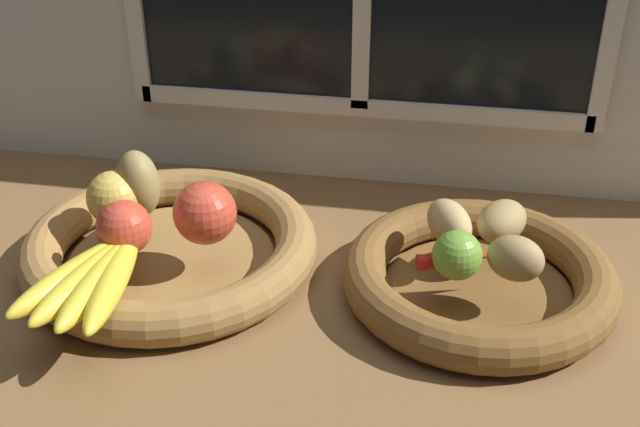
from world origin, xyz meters
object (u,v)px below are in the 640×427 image
(potato_small, at_px, (516,258))
(lime_near, at_px, (457,255))
(apple_red_right, at_px, (204,215))
(banana_bunch_front, at_px, (94,277))
(apple_golden_left, at_px, (114,198))
(chili_pepper, at_px, (466,260))
(fruit_bowl_right, at_px, (478,278))
(apple_red_front, at_px, (124,227))
(potato_oblong, at_px, (449,223))
(fruit_bowl_left, at_px, (171,247))
(pear_brown, at_px, (138,184))
(potato_back, at_px, (502,221))

(potato_small, height_order, lime_near, lime_near)
(apple_red_right, relative_size, banana_bunch_front, 0.38)
(apple_golden_left, relative_size, chili_pepper, 0.59)
(fruit_bowl_right, height_order, apple_red_front, apple_red_front)
(potato_oblong, bearing_deg, apple_red_right, -169.49)
(apple_red_right, relative_size, potato_small, 1.19)
(apple_golden_left, bearing_deg, potato_oblong, 3.69)
(fruit_bowl_left, bearing_deg, apple_red_right, -21.83)
(apple_golden_left, relative_size, lime_near, 1.21)
(pear_brown, bearing_deg, potato_small, -7.65)
(potato_small, bearing_deg, potato_back, 98.97)
(potato_oblong, bearing_deg, fruit_bowl_left, -174.83)
(banana_bunch_front, relative_size, potato_oblong, 2.59)
(banana_bunch_front, height_order, chili_pepper, banana_bunch_front)
(apple_red_front, height_order, chili_pepper, apple_red_front)
(potato_small, distance_m, chili_pepper, 0.06)
(fruit_bowl_left, distance_m, apple_red_right, 0.09)
(fruit_bowl_right, bearing_deg, pear_brown, 176.42)
(apple_golden_left, distance_m, pear_brown, 0.03)
(banana_bunch_front, bearing_deg, pear_brown, 93.65)
(pear_brown, height_order, chili_pepper, pear_brown)
(fruit_bowl_left, distance_m, pear_brown, 0.09)
(banana_bunch_front, distance_m, chili_pepper, 0.41)
(banana_bunch_front, bearing_deg, fruit_bowl_left, 75.55)
(lime_near, bearing_deg, potato_oblong, 98.65)
(apple_red_front, relative_size, potato_oblong, 0.84)
(apple_red_front, distance_m, chili_pepper, 0.39)
(apple_golden_left, bearing_deg, apple_red_right, -12.15)
(apple_red_right, bearing_deg, fruit_bowl_left, 158.17)
(potato_oblong, xyz_separation_m, chili_pepper, (0.02, -0.05, -0.02))
(fruit_bowl_right, distance_m, banana_bunch_front, 0.43)
(potato_back, bearing_deg, apple_golden_left, -174.66)
(apple_red_right, bearing_deg, pear_brown, 154.13)
(apple_red_right, distance_m, potato_small, 0.36)
(pear_brown, distance_m, lime_near, 0.40)
(apple_golden_left, bearing_deg, potato_small, -4.70)
(fruit_bowl_left, xyz_separation_m, banana_bunch_front, (-0.03, -0.13, 0.04))
(fruit_bowl_right, bearing_deg, potato_oblong, 142.13)
(potato_back, bearing_deg, banana_bunch_front, -157.15)
(banana_bunch_front, bearing_deg, apple_red_right, 51.60)
(fruit_bowl_left, relative_size, banana_bunch_front, 1.83)
(potato_back, xyz_separation_m, lime_near, (-0.05, -0.09, 0.00))
(pear_brown, distance_m, potato_small, 0.46)
(lime_near, bearing_deg, potato_small, 6.67)
(apple_red_front, height_order, potato_small, apple_red_front)
(fruit_bowl_left, bearing_deg, potato_small, -4.85)
(potato_small, bearing_deg, fruit_bowl_left, 175.15)
(potato_oblong, height_order, lime_near, lime_near)
(apple_red_right, height_order, potato_oblong, apple_red_right)
(fruit_bowl_right, relative_size, potato_back, 4.26)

